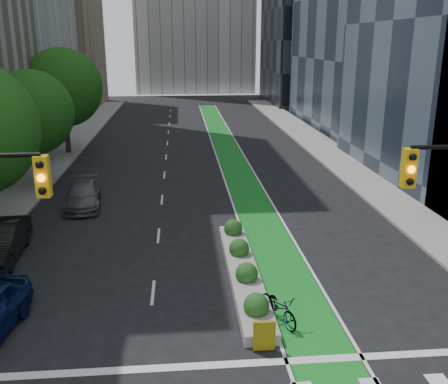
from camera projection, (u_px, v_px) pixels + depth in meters
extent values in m
cube|color=gray|center=(38.00, 173.00, 36.86)|extent=(3.60, 90.00, 0.15)
cube|color=gray|center=(349.00, 167.00, 38.88)|extent=(3.60, 90.00, 0.15)
cube|color=#167C22|center=(230.00, 156.00, 42.91)|extent=(2.20, 70.00, 0.01)
cube|color=tan|center=(46.00, 15.00, 71.48)|extent=(14.00, 16.00, 26.00)
cube|color=black|center=(316.00, 10.00, 76.52)|extent=(14.00, 18.00, 28.00)
cylinder|color=black|center=(35.00, 153.00, 33.44)|extent=(0.44, 0.44, 4.48)
sphere|color=#10440E|center=(31.00, 113.00, 32.65)|extent=(5.60, 5.60, 5.60)
cylinder|color=black|center=(66.00, 125.00, 42.87)|extent=(0.44, 0.44, 5.15)
sphere|color=#10440E|center=(63.00, 88.00, 41.97)|extent=(6.60, 6.60, 6.60)
cube|color=gold|center=(43.00, 176.00, 12.32)|extent=(0.34, 0.28, 1.05)
sphere|color=orange|center=(41.00, 178.00, 12.17)|extent=(0.20, 0.20, 0.20)
cube|color=gold|center=(409.00, 168.00, 13.13)|extent=(0.34, 0.28, 1.05)
sphere|color=orange|center=(412.00, 170.00, 12.97)|extent=(0.20, 0.20, 0.20)
cube|color=gray|center=(243.00, 273.00, 20.78)|extent=(1.20, 10.00, 0.40)
cube|color=yellow|center=(264.00, 336.00, 15.72)|extent=(0.70, 0.12, 1.00)
sphere|color=#194C19|center=(256.00, 306.00, 17.31)|extent=(0.90, 0.90, 0.90)
sphere|color=#194C19|center=(247.00, 274.00, 19.69)|extent=(0.90, 0.90, 0.90)
sphere|color=#194C19|center=(239.00, 249.00, 22.08)|extent=(0.90, 0.90, 0.90)
sphere|color=#194C19|center=(233.00, 228.00, 24.46)|extent=(0.90, 0.90, 0.90)
imported|color=gray|center=(279.00, 307.00, 17.42)|extent=(1.52, 2.25, 1.12)
imported|color=#535558|center=(83.00, 195.00, 29.57)|extent=(2.53, 5.05, 1.41)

